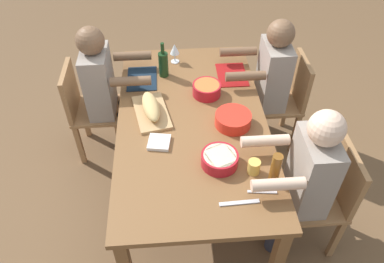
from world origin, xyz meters
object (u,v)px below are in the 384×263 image
diner_near_left (105,85)px  serving_bowl_fruit (207,89)px  diner_far_left (268,78)px  serving_bowl_pasta (220,159)px  beer_bottle (275,169)px  cup_far_right (254,167)px  diner_far_right (304,175)px  chair_far_left (285,97)px  napkin_stack (159,142)px  wine_bottle (163,64)px  dining_table (192,128)px  chair_near_left (87,107)px  chair_far_right (325,195)px  wine_glass (175,50)px  bread_loaf (151,106)px  serving_bowl_salad (233,119)px

diner_near_left → serving_bowl_fruit: 0.83m
diner_far_left → serving_bowl_pasta: bearing=-29.1°
beer_bottle → cup_far_right: beer_bottle is taller
diner_far_right → diner_far_left: bearing=180.0°
chair_far_left → diner_far_left: 0.28m
beer_bottle → napkin_stack: beer_bottle is taller
serving_bowl_pasta → wine_bottle: size_ratio=0.79×
chair_far_left → wine_bottle: wine_bottle is taller
dining_table → chair_near_left: 1.00m
chair_far_left → napkin_stack: 1.32m
chair_far_right → wine_glass: wine_glass is taller
beer_bottle → diner_near_left: bearing=-134.9°
diner_far_left → bread_loaf: 1.03m
chair_far_left → chair_near_left: bearing=-90.0°
chair_far_left → beer_bottle: size_ratio=3.86×
bread_loaf → diner_far_left: bearing=114.1°
bread_loaf → napkin_stack: size_ratio=2.29×
diner_near_left → beer_bottle: (1.09, 1.09, 0.15)m
diner_far_right → wine_bottle: 1.36m
diner_far_left → serving_bowl_fruit: diner_far_left is taller
diner_far_left → serving_bowl_pasta: diner_far_left is taller
diner_far_right → serving_bowl_fruit: (-0.79, -0.52, 0.09)m
diner_far_right → beer_bottle: size_ratio=5.45×
diner_far_right → chair_far_right: bearing=90.0°
chair_far_right → beer_bottle: 0.55m
diner_far_left → diner_far_right: same height
chair_far_right → dining_table: bearing=-121.4°
diner_far_left → beer_bottle: diner_far_left is taller
chair_far_right → serving_bowl_fruit: (-0.79, -0.71, 0.31)m
diner_far_right → serving_bowl_salad: 0.59m
chair_near_left → cup_far_right: 1.58m
diner_far_right → serving_bowl_salad: diner_far_right is taller
diner_near_left → diner_far_left: (0.00, 1.31, 0.00)m
diner_far_right → beer_bottle: bearing=-73.8°
chair_far_left → serving_bowl_fruit: bearing=-71.9°
beer_bottle → diner_far_right: bearing=106.2°
chair_near_left → wine_glass: (-0.22, 0.75, 0.37)m
bread_loaf → cup_far_right: bread_loaf is taller
wine_glass → diner_far_right: bearing=30.8°
wine_bottle → serving_bowl_pasta: bearing=18.4°
dining_table → wine_glass: size_ratio=11.21×
chair_near_left → wine_bottle: (-0.04, 0.66, 0.37)m
diner_far_left → cup_far_right: size_ratio=13.14×
chair_near_left → serving_bowl_salad: (0.58, 1.12, 0.31)m
wine_glass → serving_bowl_pasta: bearing=11.1°
dining_table → serving_bowl_fruit: serving_bowl_fruit is taller
serving_bowl_pasta → diner_far_left: bearing=150.9°
dining_table → wine_bottle: 0.61m
chair_far_left → bread_loaf: (0.42, -1.12, 0.32)m
wine_glass → chair_near_left: bearing=-73.6°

